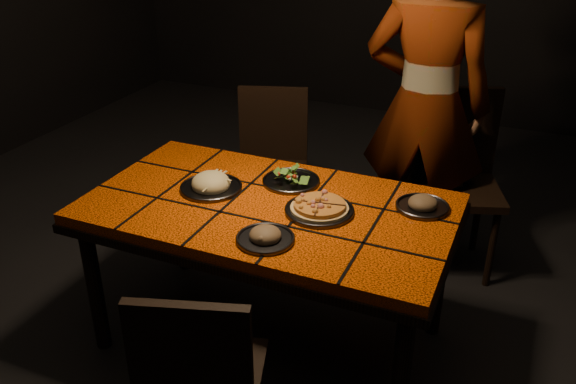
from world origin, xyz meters
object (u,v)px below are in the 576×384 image
at_px(diner, 426,106).
at_px(plate_pasta, 211,184).
at_px(chair_far_right, 456,168).
at_px(plate_pizza, 319,209).
at_px(dining_table, 269,219).
at_px(chair_far_left, 272,155).
at_px(chair_near, 200,376).

height_order(diner, plate_pasta, diner).
bearing_deg(chair_far_right, plate_pizza, -130.99).
distance_m(plate_pizza, plate_pasta, 0.53).
bearing_deg(diner, plate_pasta, 50.14).
relative_size(chair_far_right, plate_pizza, 3.39).
height_order(chair_far_right, diner, diner).
bearing_deg(dining_table, chair_far_left, 114.13).
relative_size(chair_far_left, plate_pizza, 3.09).
relative_size(chair_near, plate_pasta, 3.08).
bearing_deg(plate_pasta, diner, 52.82).
distance_m(dining_table, diner, 1.15).
bearing_deg(chair_near, chair_far_left, -90.66).
distance_m(chair_far_right, diner, 0.41).
distance_m(chair_near, diner, 1.92).
relative_size(dining_table, chair_far_left, 1.75).
xyz_separation_m(chair_near, diner, (0.34, 1.84, 0.43)).
distance_m(chair_near, chair_far_left, 1.84).
bearing_deg(chair_far_right, plate_pasta, -151.58).
distance_m(chair_far_left, diner, 0.97).
bearing_deg(plate_pasta, dining_table, -4.43).
distance_m(chair_near, plate_pasta, 0.97).
bearing_deg(plate_pasta, chair_far_right, 48.16).
relative_size(chair_near, chair_far_right, 0.87).
xyz_separation_m(chair_far_right, plate_pizza, (-0.41, -1.07, 0.19)).
height_order(chair_near, plate_pizza, chair_near).
distance_m(diner, plate_pasta, 1.27).
height_order(chair_near, plate_pasta, chair_near).
height_order(chair_far_right, plate_pasta, chair_far_right).
relative_size(chair_far_left, plate_pasta, 3.23).
bearing_deg(chair_far_left, chair_near, -91.44).
xyz_separation_m(plate_pizza, plate_pasta, (-0.53, 0.01, 0.01)).
bearing_deg(chair_near, diner, -118.23).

